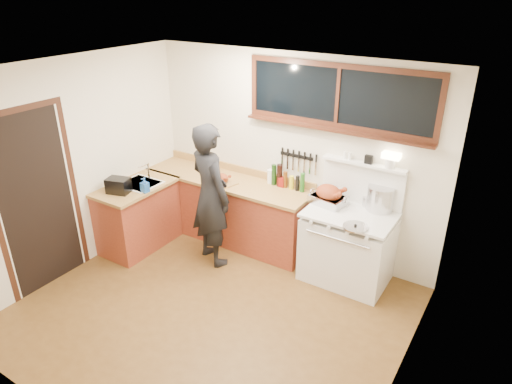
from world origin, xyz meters
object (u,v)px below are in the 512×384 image
Objects in this scene: vintage_stove at (348,245)px; roast_turkey at (329,196)px; cutting_board at (223,179)px; man at (210,195)px.

vintage_stove is 0.63m from roast_turkey.
vintage_stove is 1.83m from cutting_board.
vintage_stove is 1.78m from man.
cutting_board is 0.92× the size of roast_turkey.
man is at bearing -73.17° from cutting_board.
cutting_board is 1.45m from roast_turkey.
vintage_stove is at bearing -14.57° from roast_turkey.
vintage_stove is 3.49× the size of roast_turkey.
vintage_stove is 3.80× the size of cutting_board.
roast_turkey is at bearing 165.43° from vintage_stove.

